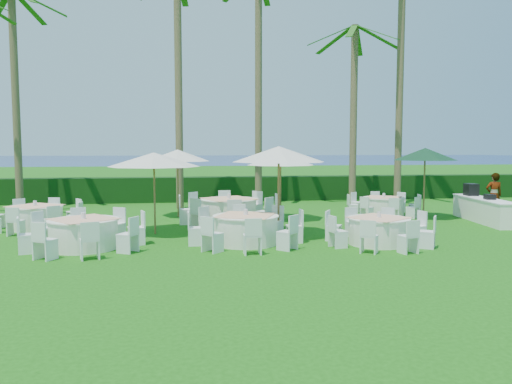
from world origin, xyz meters
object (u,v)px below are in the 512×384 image
Objects in this scene: banquet_table_c at (379,230)px; umbrella_a at (154,160)px; umbrella_c at (178,155)px; banquet_table_d at (36,217)px; umbrella_green at (425,154)px; banquet_table_a at (84,233)px; banquet_table_f at (384,206)px; banquet_table_b at (246,229)px; umbrella_b at (279,154)px; umbrella_d at (281,159)px; buffet_table at (484,209)px; banquet_table_e at (229,210)px; staff_person at (494,195)px.

umbrella_a is (-6.16, 2.54, 1.89)m from banquet_table_c.
banquet_table_d is at bearing -154.78° from umbrella_c.
umbrella_green is (9.09, -1.73, 0.06)m from umbrella_c.
banquet_table_a reaches higher than banquet_table_f.
banquet_table_b is 2.48m from umbrella_b.
banquet_table_d is 1.15× the size of umbrella_green.
umbrella_d is (1.81, 4.28, 1.80)m from banquet_table_b.
umbrella_b is (-4.97, -4.06, 2.07)m from banquet_table_f.
buffet_table is (8.91, 2.82, 0.03)m from banquet_table_b.
umbrella_d is (3.70, -1.41, -0.13)m from umbrella_c.
banquet_table_d is at bearing 158.09° from umbrella_a.
umbrella_green reaches higher than banquet_table_b.
banquet_table_e reaches higher than banquet_table_b.
umbrella_green is at bearing 19.26° from banquet_table_a.
umbrella_green is 1.55× the size of staff_person.
umbrella_c is (-7.96, 0.70, 1.97)m from banquet_table_f.
umbrella_d is at bearing 77.97° from umbrella_b.
umbrella_b is 1.62× the size of staff_person.
umbrella_d reaches higher than banquet_table_f.
umbrella_c is (4.59, 2.16, 1.95)m from banquet_table_d.
umbrella_a is at bearing -160.62° from banquet_table_f.
banquet_table_c is at bearing -147.28° from buffet_table.
umbrella_green reaches higher than banquet_table_a.
banquet_table_e is 2.04× the size of staff_person.
banquet_table_a is 5.69m from banquet_table_e.
umbrella_c is 1.51× the size of staff_person.
staff_person is (10.06, -0.01, 0.39)m from banquet_table_e.
umbrella_d is 0.67× the size of buffet_table.
buffet_table is at bearing -33.53° from umbrella_green.
umbrella_d reaches higher than banquet_table_d.
banquet_table_f is 6.74m from umbrella_b.
buffet_table reaches higher than banquet_table_b.
staff_person is (1.04, 0.99, 0.40)m from buffet_table.
umbrella_d is at bearing 13.46° from banquet_table_e.
banquet_table_e is 1.32× the size of umbrella_green.
umbrella_d reaches higher than banquet_table_e.
buffet_table is at bearing 12.31° from banquet_table_a.
umbrella_green reaches higher than banquet_table_f.
buffet_table is (10.80, -2.87, -1.89)m from umbrella_c.
banquet_table_e is 2.65m from umbrella_d.
banquet_table_a is 0.90× the size of banquet_table_e.
banquet_table_d is (-6.48, 3.52, -0.02)m from banquet_table_b.
banquet_table_c is 7.73m from staff_person.
banquet_table_f is at bearing -5.06° from umbrella_c.
banquet_table_a is 13.50m from buffet_table.
banquet_table_b reaches higher than banquet_table_d.
banquet_table_a is 6.51m from umbrella_c.
umbrella_a is (-2.44, -1.87, 1.82)m from banquet_table_e.
banquet_table_d is at bearing -173.38° from banquet_table_f.
banquet_table_a is at bearing -58.47° from banquet_table_d.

